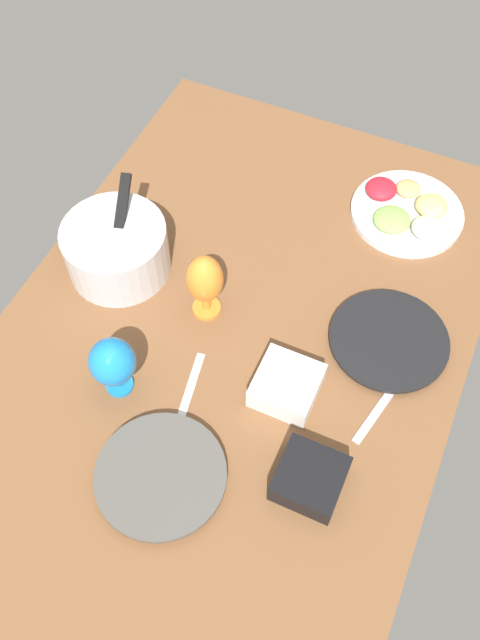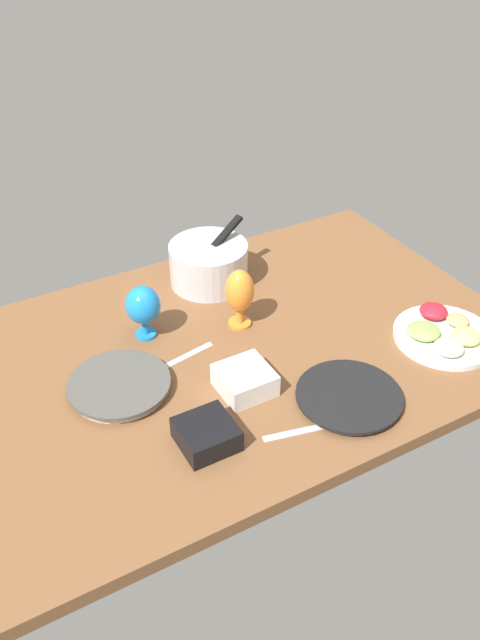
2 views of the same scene
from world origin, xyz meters
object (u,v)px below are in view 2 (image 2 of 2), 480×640
at_px(hurricane_glass_orange, 240,293).
at_px(square_bowl_black, 206,433).
at_px(dinner_plate_left, 119,386).
at_px(hurricane_glass_blue, 143,306).
at_px(mixing_bowl, 209,262).
at_px(fruit_platter, 444,334).
at_px(square_bowl_white, 245,379).
at_px(dinner_plate_right, 349,397).

xyz_separation_m(hurricane_glass_orange, square_bowl_black, (-0.30, -0.37, -0.08)).
relative_size(dinner_plate_left, hurricane_glass_orange, 1.44).
height_order(hurricane_glass_orange, hurricane_glass_blue, hurricane_glass_orange).
distance_m(mixing_bowl, hurricane_glass_blue, 0.33).
bearing_deg(hurricane_glass_blue, hurricane_glass_orange, -18.12).
height_order(mixing_bowl, square_bowl_black, mixing_bowl).
xyz_separation_m(mixing_bowl, fruit_platter, (0.45, -0.59, -0.05)).
bearing_deg(square_bowl_black, dinner_plate_left, 112.39).
distance_m(fruit_platter, hurricane_glass_blue, 0.86).
bearing_deg(hurricane_glass_orange, square_bowl_white, -116.45).
distance_m(hurricane_glass_orange, square_bowl_black, 0.48).
bearing_deg(hurricane_glass_orange, dinner_plate_left, -166.73).
relative_size(hurricane_glass_blue, square_bowl_black, 1.26).
bearing_deg(square_bowl_white, mixing_bowl, 73.08).
xyz_separation_m(dinner_plate_right, hurricane_glass_blue, (-0.35, 0.50, 0.09)).
bearing_deg(fruit_platter, square_bowl_white, 171.33).
bearing_deg(hurricane_glass_blue, dinner_plate_right, -55.53).
bearing_deg(fruit_platter, square_bowl_black, -177.95).
height_order(hurricane_glass_blue, square_bowl_black, hurricane_glass_blue).
xyz_separation_m(dinner_plate_right, square_bowl_white, (-0.21, 0.17, 0.02)).
distance_m(mixing_bowl, hurricane_glass_orange, 0.25).
relative_size(dinner_plate_left, square_bowl_black, 2.06).
distance_m(dinner_plate_right, square_bowl_white, 0.27).
xyz_separation_m(mixing_bowl, hurricane_glass_orange, (-0.03, -0.25, 0.04)).
xyz_separation_m(dinner_plate_left, square_bowl_white, (0.28, -0.16, 0.02)).
relative_size(mixing_bowl, hurricane_glass_orange, 1.39).
height_order(dinner_plate_right, hurricane_glass_orange, hurricane_glass_orange).
height_order(fruit_platter, hurricane_glass_blue, hurricane_glass_blue).
relative_size(mixing_bowl, hurricane_glass_blue, 1.58).
xyz_separation_m(dinner_plate_left, hurricane_glass_blue, (0.15, 0.18, 0.09)).
distance_m(mixing_bowl, fruit_platter, 0.75).
distance_m(dinner_plate_left, hurricane_glass_blue, 0.25).
height_order(dinner_plate_left, dinner_plate_right, dinner_plate_left).
relative_size(dinner_plate_left, hurricane_glass_blue, 1.63).
relative_size(dinner_plate_left, mixing_bowl, 1.04).
relative_size(fruit_platter, square_bowl_white, 2.19).
height_order(dinner_plate_right, square_bowl_white, square_bowl_white).
relative_size(hurricane_glass_orange, square_bowl_white, 1.40).
bearing_deg(hurricane_glass_blue, dinner_plate_left, -129.32).
height_order(mixing_bowl, hurricane_glass_orange, mixing_bowl).
xyz_separation_m(mixing_bowl, square_bowl_black, (-0.32, -0.62, -0.04)).
bearing_deg(dinner_plate_right, square_bowl_black, 173.08).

